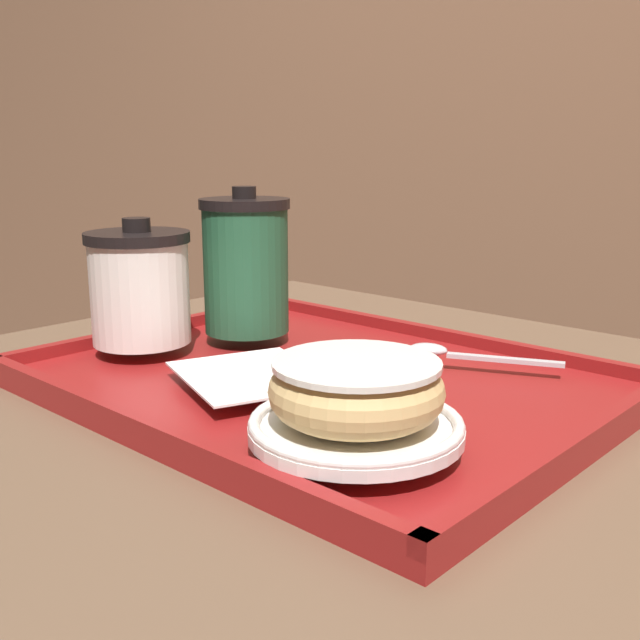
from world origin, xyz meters
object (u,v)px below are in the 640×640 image
donut_chocolate_glazed (356,389)px  coffee_cup_rear (246,265)px  spoon (449,352)px  coffee_cup_front (140,287)px

donut_chocolate_glazed → coffee_cup_rear: bearing=151.5°
coffee_cup_rear → spoon: size_ratio=1.13×
coffee_cup_front → coffee_cup_rear: size_ratio=0.82×
coffee_cup_front → spoon: (0.25, 0.16, -0.05)m
donut_chocolate_glazed → spoon: 0.21m
spoon → coffee_cup_rear: bearing=-8.8°
coffee_cup_rear → donut_chocolate_glazed: size_ratio=1.28×
coffee_cup_front → spoon: coffee_cup_front is taller
donut_chocolate_glazed → spoon: donut_chocolate_glazed is taller
spoon → coffee_cup_front: bearing=7.8°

